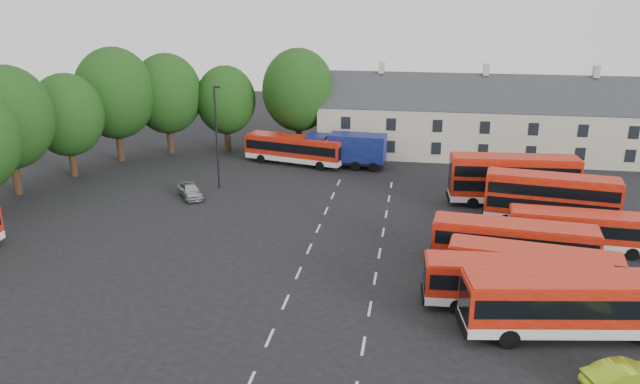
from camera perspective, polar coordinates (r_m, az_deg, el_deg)
The scene contains 16 objects.
ground at distance 42.76m, azimuth -1.46°, elevation -6.26°, with size 140.00×140.00×0.00m, color black.
lane_markings at distance 44.22m, azimuth 2.21°, elevation -5.41°, with size 5.15×33.80×0.01m.
treeline at distance 64.98m, azimuth -16.67°, elevation 7.70°, with size 29.92×32.59×12.01m.
terrace_houses at distance 69.94m, azimuth 14.59°, elevation 6.22°, with size 35.70×7.13×10.06m.
bus_row_a at distance 35.87m, azimuth 22.58°, elevation -9.22°, with size 12.31×4.53×3.40m.
bus_row_b at distance 37.76m, azimuth 17.56°, elevation -7.67°, with size 10.59×2.99×2.96m.
bus_row_c at distance 40.01m, azimuth 18.90°, elevation -6.43°, with size 10.25×3.70×2.83m.
bus_row_d at distance 43.33m, azimuth 17.30°, elevation -4.22°, with size 10.74×3.47×2.98m.
bus_row_e at distance 47.41m, azimuth 22.87°, elevation -3.04°, with size 10.04×2.90×2.80m.
bus_dd_south at distance 51.37m, azimuth 20.38°, elevation -0.42°, with size 10.08×3.61×4.04m.
bus_dd_north at distance 54.98m, azimuth 17.25°, elevation 1.28°, with size 10.68×3.14×4.32m.
bus_north at distance 65.16m, azimuth -2.33°, elevation 4.08°, with size 10.86×5.01×3.00m.
box_truck at distance 64.00m, azimuth 2.52°, elevation 3.98°, with size 8.21×3.15×3.51m.
silver_car at distance 56.14m, azimuth -11.79°, elevation 0.15°, with size 1.57×3.89×1.33m, color #AAADB2.
lime_car at distance 33.07m, azimuth 26.33°, elevation -14.93°, with size 1.44×4.14×1.36m, color #94BE1D.
lamppost at distance 57.21m, azimuth -9.42°, elevation 5.18°, with size 0.65×0.24×9.44m.
Camera 1 is at (7.27, -38.22, 17.75)m, focal length 35.00 mm.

